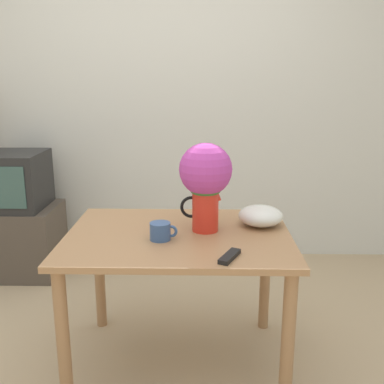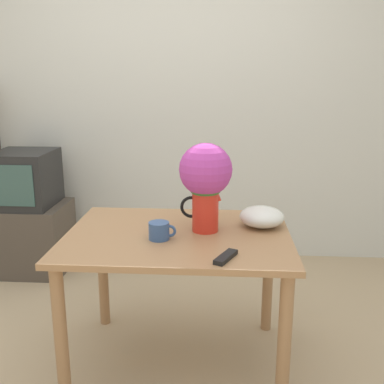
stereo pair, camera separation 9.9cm
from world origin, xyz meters
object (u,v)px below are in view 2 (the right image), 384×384
Objects in this scene: white_bowl at (262,217)px; tv_set at (25,178)px; flower_vase at (205,178)px; coffee_mug at (160,231)px.

tv_set reaches higher than white_bowl.
white_bowl is at bearing 16.51° from flower_vase.
flower_vase is 3.36× the size of coffee_mug.
flower_vase is at bearing -163.49° from white_bowl.
flower_vase reaches higher than tv_set.
flower_vase is 1.93× the size of white_bowl.
flower_vase is 1.79m from tv_set.
flower_vase reaches higher than white_bowl.
coffee_mug is 0.57× the size of white_bowl.
tv_set is (-1.70, 0.98, -0.04)m from white_bowl.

